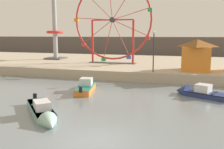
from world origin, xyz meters
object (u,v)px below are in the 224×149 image
carnival_booth_orange_canopy (197,54)px  motorboat_navy_blue (198,92)px  ferris_wheel_red_frame (112,21)px  promenade_lamp_near (154,46)px  motorboat_orange_hull (87,86)px  motorboat_seafoam (43,113)px  drop_tower_steel_tower (55,29)px

carnival_booth_orange_canopy → motorboat_navy_blue: bearing=-85.8°
ferris_wheel_red_frame → promenade_lamp_near: 9.50m
motorboat_navy_blue → carnival_booth_orange_canopy: carnival_booth_orange_canopy is taller
motorboat_orange_hull → motorboat_seafoam: motorboat_orange_hull is taller
motorboat_orange_hull → drop_tower_steel_tower: size_ratio=0.40×
motorboat_orange_hull → motorboat_navy_blue: size_ratio=1.06×
motorboat_navy_blue → motorboat_seafoam: bearing=65.6°
motorboat_orange_hull → motorboat_navy_blue: 9.48m
motorboat_orange_hull → carnival_booth_orange_canopy: 12.68m
motorboat_seafoam → motorboat_navy_blue: size_ratio=1.05×
ferris_wheel_red_frame → drop_tower_steel_tower: bearing=163.9°
drop_tower_steel_tower → carnival_booth_orange_canopy: bearing=-19.0°
motorboat_orange_hull → ferris_wheel_red_frame: bearing=-6.3°
motorboat_seafoam → promenade_lamp_near: size_ratio=1.15×
motorboat_navy_blue → ferris_wheel_red_frame: (-10.64, 11.76, 6.34)m
promenade_lamp_near → ferris_wheel_red_frame: bearing=134.5°
ferris_wheel_red_frame → drop_tower_steel_tower: 10.78m
motorboat_seafoam → carnival_booth_orange_canopy: bearing=107.1°
motorboat_navy_blue → carnival_booth_orange_canopy: (0.10, 7.50, 2.49)m
motorboat_orange_hull → motorboat_seafoam: size_ratio=1.01×
carnival_booth_orange_canopy → ferris_wheel_red_frame: bearing=163.3°
motorboat_seafoam → ferris_wheel_red_frame: bearing=142.2°
motorboat_orange_hull → motorboat_seafoam: (0.28, -7.60, -0.07)m
drop_tower_steel_tower → motorboat_orange_hull: bearing=-52.9°
ferris_wheel_red_frame → carnival_booth_orange_canopy: size_ratio=3.08×
motorboat_navy_blue → drop_tower_steel_tower: (-20.97, 14.74, 5.52)m
ferris_wheel_red_frame → carnival_booth_orange_canopy: ferris_wheel_red_frame is taller
carnival_booth_orange_canopy → promenade_lamp_near: (-4.39, -2.21, 0.99)m
ferris_wheel_red_frame → motorboat_orange_hull: bearing=-84.5°
motorboat_navy_blue → ferris_wheel_red_frame: size_ratio=0.42×
ferris_wheel_red_frame → carnival_booth_orange_canopy: (10.74, -4.26, -3.85)m
carnival_booth_orange_canopy → motorboat_seafoam: bearing=-115.9°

